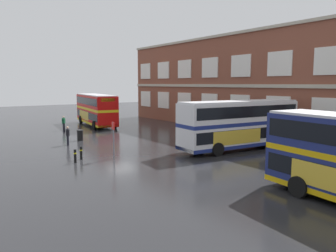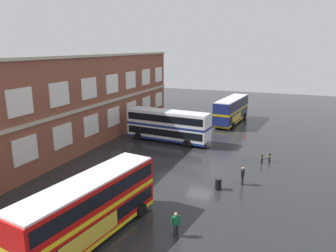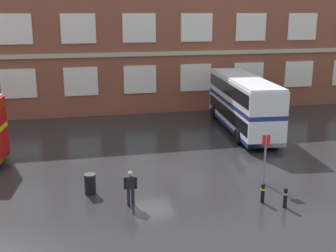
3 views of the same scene
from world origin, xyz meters
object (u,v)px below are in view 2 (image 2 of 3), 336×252
at_px(second_passenger, 176,223).
at_px(double_decker_near, 90,208).
at_px(double_decker_far, 231,110).
at_px(safety_bollard_east, 262,159).
at_px(safety_bollard_west, 270,158).
at_px(bus_stand_flag, 244,144).
at_px(station_litter_bin, 218,184).
at_px(double_decker_middle, 168,125).
at_px(waiting_passenger, 243,175).

bearing_deg(second_passenger, double_decker_near, 114.09).
xyz_separation_m(double_decker_far, second_passenger, (-33.18, -2.73, -1.22)).
bearing_deg(safety_bollard_east, double_decker_far, 20.81).
distance_m(safety_bollard_west, safety_bollard_east, 1.07).
height_order(double_decker_far, bus_stand_flag, double_decker_far).
height_order(station_litter_bin, safety_bollard_east, station_litter_bin).
bearing_deg(double_decker_middle, station_litter_bin, -141.54).
xyz_separation_m(waiting_passenger, safety_bollard_east, (6.14, -1.09, -0.44)).
xyz_separation_m(double_decker_middle, station_litter_bin, (-11.86, -9.42, -1.63)).
xyz_separation_m(double_decker_middle, double_decker_far, (13.40, -5.71, 0.00)).
bearing_deg(waiting_passenger, double_decker_middle, 48.06).
bearing_deg(second_passenger, safety_bollard_west, -15.42).
distance_m(bus_stand_flag, safety_bollard_east, 2.61).
bearing_deg(safety_bollard_east, waiting_passenger, 169.97).
bearing_deg(station_litter_bin, safety_bollard_east, -19.99).
relative_size(double_decker_middle, second_passenger, 6.58).
distance_m(double_decker_middle, bus_stand_flag, 10.61).
height_order(second_passenger, station_litter_bin, second_passenger).
relative_size(bus_stand_flag, station_litter_bin, 2.62).
bearing_deg(safety_bollard_west, double_decker_near, 153.03).
height_order(double_decker_near, safety_bollard_east, double_decker_near).
height_order(double_decker_far, safety_bollard_east, double_decker_far).
bearing_deg(double_decker_middle, double_decker_far, -23.09).
distance_m(double_decker_near, safety_bollard_east, 20.23).
distance_m(double_decker_far, safety_bollard_west, 18.16).
bearing_deg(bus_stand_flag, double_decker_middle, 74.14).
distance_m(double_decker_middle, safety_bollard_east, 13.02).
xyz_separation_m(double_decker_middle, bus_stand_flag, (-2.90, -10.19, -0.51)).
bearing_deg(waiting_passenger, double_decker_near, 146.87).
relative_size(station_litter_bin, safety_bollard_east, 1.08).
distance_m(double_decker_near, safety_bollard_west, 21.26).
bearing_deg(double_decker_middle, double_decker_near, -171.19).
xyz_separation_m(waiting_passenger, station_litter_bin, (-1.78, 1.80, -0.41)).
relative_size(double_decker_near, double_decker_far, 1.00).
bearing_deg(waiting_passenger, bus_stand_flag, 8.10).
xyz_separation_m(double_decker_near, double_decker_far, (35.43, -2.30, 0.00)).
distance_m(double_decker_near, double_decker_middle, 22.29).
bearing_deg(double_decker_far, double_decker_near, 176.29).
bearing_deg(double_decker_middle, second_passenger, -156.90).
relative_size(double_decker_middle, waiting_passenger, 6.58).
xyz_separation_m(safety_bollard_west, safety_bollard_east, (-0.79, 0.73, 0.00)).
distance_m(double_decker_far, safety_bollard_east, 18.62).
relative_size(station_litter_bin, safety_bollard_west, 1.08).
distance_m(double_decker_far, station_litter_bin, 25.58).
height_order(double_decker_far, second_passenger, double_decker_far).
relative_size(double_decker_far, waiting_passenger, 6.59).
bearing_deg(waiting_passenger, station_litter_bin, 134.76).
distance_m(second_passenger, station_litter_bin, 8.00).
bearing_deg(safety_bollard_west, safety_bollard_east, 137.47).
bearing_deg(bus_stand_flag, safety_bollard_east, -116.16).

